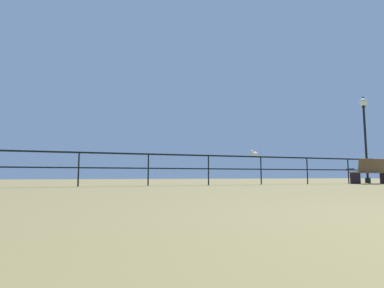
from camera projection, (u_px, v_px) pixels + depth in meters
name	position (u px, v px, depth m)	size (l,w,h in m)	color
pier_railing	(179.00, 162.00, 10.13)	(22.92, 0.05, 1.03)	black
bench_near_left	(372.00, 170.00, 12.11)	(1.66, 0.75, 0.98)	brown
lamppost_center	(365.00, 125.00, 13.62)	(0.35, 0.35, 3.86)	black
seagull_on_rail	(254.00, 153.00, 11.14)	(0.44, 0.17, 0.21)	white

